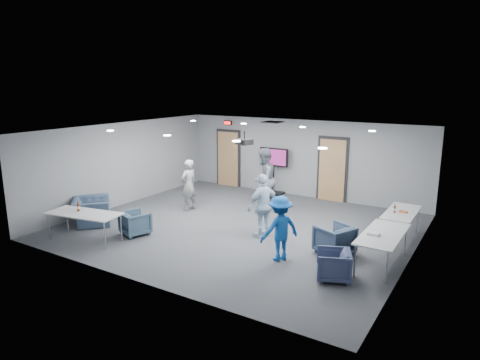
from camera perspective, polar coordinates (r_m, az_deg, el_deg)
The scene contains 28 objects.
floor at distance 12.07m, azimuth 0.08°, elevation -6.21°, with size 9.00×9.00×0.00m, color #36393E.
ceiling at distance 11.48m, azimuth 0.08°, elevation 6.64°, with size 9.00×9.00×0.00m, color white.
wall_back at distance 15.19m, azimuth 8.04°, elevation 2.89°, with size 9.00×0.02×2.70m, color gray.
wall_front at distance 8.67m, azimuth -13.98°, elevation -4.92°, with size 9.00×0.02×2.70m, color gray.
wall_left at distance 14.53m, azimuth -15.22°, elevation 2.12°, with size 0.02×8.00×2.70m, color gray.
wall_right at distance 10.16m, azimuth 22.26°, elevation -2.90°, with size 0.02×8.00×2.70m, color gray.
door_left at distance 16.61m, azimuth -1.57°, elevation 2.87°, with size 1.06×0.17×2.24m.
door_right at distance 14.76m, azimuth 12.19°, elevation 1.33°, with size 1.06×0.17×2.24m.
exit_sign at distance 16.41m, azimuth -1.64°, elevation 7.62°, with size 0.32×0.08×0.16m.
hvac_diffuser at distance 14.15m, azimuth 4.35°, elevation 7.71°, with size 0.60×0.60×0.03m, color black.
downlights at distance 11.48m, azimuth 0.08°, elevation 6.57°, with size 6.18×3.78×0.02m.
person_a at distance 13.52m, azimuth -6.86°, elevation -0.66°, with size 0.59×0.39×1.61m, color gray.
person_b at distance 13.46m, azimuth 3.16°, elevation 0.11°, with size 0.95×0.74×1.96m, color slate.
person_c at distance 11.07m, azimuth 3.12°, elevation -3.44°, with size 0.98×0.41×1.68m, color #ACC8DD.
person_d at distance 9.69m, azimuth 5.34°, elevation -6.44°, with size 0.97×0.56×1.50m, color #174B97.
chair_right_b at distance 10.35m, azimuth 12.47°, elevation -7.77°, with size 0.75×0.77×0.70m, color #34445A.
chair_right_c at distance 9.08m, azimuth 12.34°, elevation -11.01°, with size 0.67×0.68×0.62m, color #363F5D.
chair_front_a at distance 11.70m, azimuth -13.78°, elevation -5.60°, with size 0.67×0.69×0.63m, color #395063.
chair_front_b at distance 12.90m, azimuth -19.19°, elevation -3.97°, with size 1.13×0.99×0.74m, color #384961.
table_right_a at distance 11.69m, azimuth 20.70°, elevation -4.19°, with size 0.72×1.72×0.73m.
table_right_b at distance 9.91m, azimuth 18.51°, elevation -6.99°, with size 0.81×1.94×0.73m.
table_front_left at distance 11.53m, azimuth -20.08°, elevation -4.34°, with size 2.02×1.12×0.73m.
bottle_front at distance 11.69m, azimuth -20.75°, elevation -3.43°, with size 0.07×0.07×0.27m.
bottle_right at distance 11.51m, azimuth 19.92°, elevation -3.68°, with size 0.06×0.06×0.24m.
snack_box at distance 11.63m, azimuth 20.96°, elevation -3.96°, with size 0.18×0.12×0.04m, color #B4512D.
wrapper at distance 9.73m, azimuth 17.35°, elevation -6.85°, with size 0.25×0.17×0.06m, color silver.
tv_stand at distance 15.42m, azimuth 4.51°, elevation 1.61°, with size 1.09×0.52×1.67m.
projector at distance 11.47m, azimuth 0.58°, elevation 5.14°, with size 0.45×0.42×0.37m.
Camera 1 is at (5.99, -9.71, 3.94)m, focal length 32.00 mm.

